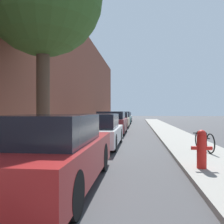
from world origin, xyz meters
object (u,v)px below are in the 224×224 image
object	(u,v)px
parked_car_white	(98,131)
fire_hydrant	(202,148)
parked_car_maroon	(112,123)
bicycle	(204,141)
parked_car_red	(51,153)
parked_car_teal	(123,118)
parked_car_champagne	(119,120)
parked_car_silver	(125,117)

from	to	relation	value
parked_car_white	fire_hydrant	world-z (taller)	parked_car_white
parked_car_maroon	bicycle	distance (m)	8.31
parked_car_red	parked_car_teal	xyz separation A→B (m)	(-0.05, 23.23, 0.00)
parked_car_champagne	parked_car_teal	world-z (taller)	parked_car_teal
parked_car_teal	parked_car_silver	xyz separation A→B (m)	(-0.13, 5.86, -0.04)
parked_car_maroon	bicycle	world-z (taller)	parked_car_maroon
parked_car_white	parked_car_champagne	size ratio (longest dim) A/B	1.06
parked_car_maroon	fire_hydrant	size ratio (longest dim) A/B	5.06
parked_car_red	parked_car_white	size ratio (longest dim) A/B	1.02
parked_car_red	bicycle	distance (m)	5.51
parked_car_white	bicycle	world-z (taller)	parked_car_white
bicycle	parked_car_red	bearing A→B (deg)	-142.87
parked_car_maroon	parked_car_silver	distance (m)	17.83
parked_car_champagne	parked_car_teal	xyz separation A→B (m)	(0.06, 5.90, 0.02)
parked_car_red	parked_car_maroon	size ratio (longest dim) A/B	0.96
parked_car_white	fire_hydrant	bearing A→B (deg)	-52.01
parked_car_white	parked_car_silver	xyz separation A→B (m)	(-0.17, 23.66, -0.01)
parked_car_red	fire_hydrant	bearing A→B (deg)	24.06
parked_car_red	parked_car_maroon	world-z (taller)	parked_car_maroon
parked_car_maroon	parked_car_champagne	size ratio (longest dim) A/B	1.13
bicycle	parked_car_champagne	bearing A→B (deg)	97.94
parked_car_silver	bicycle	xyz separation A→B (m)	(4.03, -25.15, -0.18)
parked_car_red	fire_hydrant	xyz separation A→B (m)	(3.14, 1.40, -0.08)
parked_car_silver	fire_hydrant	xyz separation A→B (m)	(3.32, -27.69, -0.04)
parked_car_champagne	parked_car_teal	size ratio (longest dim) A/B	0.90
parked_car_teal	bicycle	xyz separation A→B (m)	(3.90, -19.29, -0.21)
parked_car_maroon	parked_car_white	bearing A→B (deg)	-89.49
parked_car_silver	fire_hydrant	world-z (taller)	parked_car_silver
parked_car_silver	parked_car_red	bearing A→B (deg)	-89.65
parked_car_champagne	bicycle	size ratio (longest dim) A/B	2.60
parked_car_champagne	parked_car_teal	distance (m)	5.90
parked_car_champagne	bicycle	bearing A→B (deg)	-73.54
parked_car_maroon	parked_car_silver	world-z (taller)	parked_car_maroon
parked_car_white	parked_car_champagne	bearing A→B (deg)	90.44
parked_car_red	parked_car_teal	distance (m)	23.23
parked_car_red	parked_car_champagne	size ratio (longest dim) A/B	1.08
parked_car_maroon	fire_hydrant	xyz separation A→B (m)	(3.20, -9.87, -0.11)
parked_car_champagne	parked_car_red	bearing A→B (deg)	-89.65
parked_car_white	parked_car_champagne	distance (m)	11.90
parked_car_silver	bicycle	distance (m)	25.48
parked_car_teal	fire_hydrant	world-z (taller)	parked_car_teal
parked_car_maroon	parked_car_silver	bearing A→B (deg)	90.37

